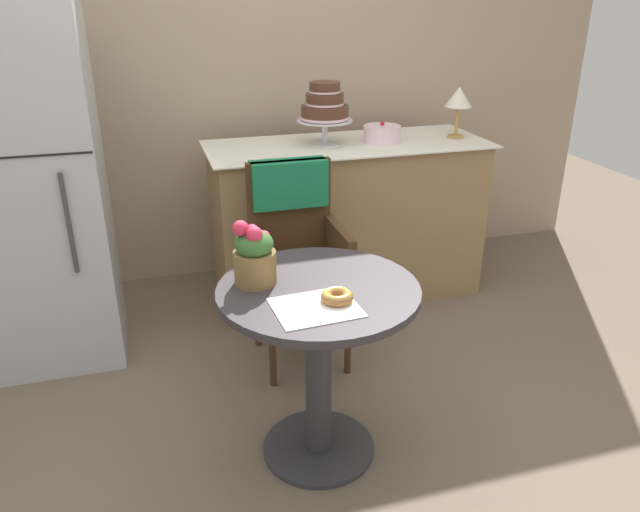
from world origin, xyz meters
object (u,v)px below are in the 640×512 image
object	(u,v)px
cafe_table	(318,339)
tiered_cake_stand	(325,107)
refrigerator	(30,187)
flower_vase	(254,255)
round_layer_cake	(382,134)
wicker_chair	(294,231)
donut_front	(337,296)
table_lamp	(459,99)

from	to	relation	value
cafe_table	tiered_cake_stand	distance (m)	1.49
refrigerator	flower_vase	bearing A→B (deg)	-49.87
round_layer_cake	flower_vase	bearing A→B (deg)	-128.67
cafe_table	round_layer_cake	xyz separation A→B (m)	(0.74, 1.27, 0.44)
wicker_chair	refrigerator	distance (m)	1.22
donut_front	tiered_cake_stand	xyz separation A→B (m)	(0.39, 1.42, 0.36)
wicker_chair	round_layer_cake	bearing A→B (deg)	44.55
donut_front	round_layer_cake	world-z (taller)	round_layer_cake
tiered_cake_stand	table_lamp	bearing A→B (deg)	-2.96
flower_vase	tiered_cake_stand	xyz separation A→B (m)	(0.62, 1.20, 0.28)
tiered_cake_stand	round_layer_cake	world-z (taller)	tiered_cake_stand
tiered_cake_stand	table_lamp	distance (m)	0.77
round_layer_cake	table_lamp	xyz separation A→B (m)	(0.45, -0.01, 0.17)
flower_vase	refrigerator	size ratio (longest dim) A/B	0.14
wicker_chair	refrigerator	xyz separation A→B (m)	(-1.15, 0.35, 0.21)
flower_vase	table_lamp	xyz separation A→B (m)	(1.39, 1.16, 0.29)
wicker_chair	tiered_cake_stand	world-z (taller)	tiered_cake_stand
round_layer_cake	refrigerator	size ratio (longest dim) A/B	0.12
refrigerator	cafe_table	bearing A→B (deg)	-46.33
cafe_table	flower_vase	size ratio (longest dim) A/B	2.98
flower_vase	round_layer_cake	xyz separation A→B (m)	(0.94, 1.18, 0.12)
wicker_chair	flower_vase	size ratio (longest dim) A/B	3.95
cafe_table	refrigerator	distance (m)	1.56
round_layer_cake	tiered_cake_stand	bearing A→B (deg)	175.15
tiered_cake_stand	round_layer_cake	size ratio (longest dim) A/B	1.63
table_lamp	refrigerator	distance (m)	2.25
tiered_cake_stand	table_lamp	world-z (taller)	tiered_cake_stand
wicker_chair	refrigerator	size ratio (longest dim) A/B	0.56
cafe_table	flower_vase	bearing A→B (deg)	154.63
tiered_cake_stand	refrigerator	xyz separation A→B (m)	(-1.46, -0.20, -0.25)
tiered_cake_stand	round_layer_cake	distance (m)	0.36
wicker_chair	refrigerator	world-z (taller)	refrigerator
cafe_table	wicker_chair	world-z (taller)	wicker_chair
donut_front	table_lamp	size ratio (longest dim) A/B	0.38
cafe_table	wicker_chair	distance (m)	0.77
cafe_table	round_layer_cake	size ratio (longest dim) A/B	3.51
cafe_table	table_lamp	size ratio (longest dim) A/B	2.53
wicker_chair	donut_front	world-z (taller)	wicker_chair
round_layer_cake	refrigerator	bearing A→B (deg)	-174.47
tiered_cake_stand	refrigerator	world-z (taller)	refrigerator
donut_front	flower_vase	distance (m)	0.33
flower_vase	cafe_table	bearing A→B (deg)	-25.37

